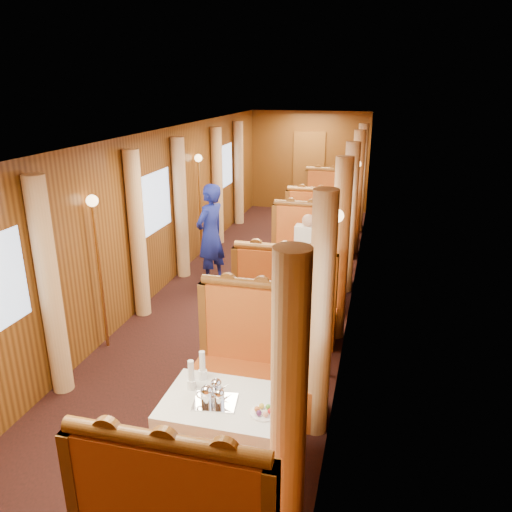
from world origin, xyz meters
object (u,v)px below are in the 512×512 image
(table_mid, at_px, (298,283))
(rose_vase_far, at_px, (325,196))
(banquette_far_fwd, at_px, (320,233))
(steward, at_px, (210,235))
(passenger, at_px, (307,243))
(banquette_near_aft, at_px, (258,369))
(teapot_right, at_px, (219,400))
(fruit_plate, at_px, (264,412))
(table_far, at_px, (326,222))
(table_near, at_px, (229,439))
(banquette_far_aft, at_px, (331,208))
(teapot_back, at_px, (216,390))
(tea_tray, at_px, (215,402))
(teapot_left, at_px, (207,398))
(banquette_mid_aft, at_px, (309,258))
(banquette_mid_fwd, at_px, (285,309))
(rose_vase_mid, at_px, (299,248))

(table_mid, distance_m, rose_vase_far, 3.55)
(banquette_far_fwd, relative_size, steward, 0.80)
(table_mid, relative_size, passenger, 1.38)
(banquette_near_aft, relative_size, banquette_far_fwd, 1.00)
(teapot_right, relative_size, passenger, 0.19)
(fruit_plate, bearing_deg, table_far, 92.57)
(table_near, xyz_separation_m, banquette_far_aft, (0.00, 8.01, 0.05))
(banquette_near_aft, xyz_separation_m, rose_vase_far, (-0.03, 5.99, 0.50))
(teapot_right, distance_m, teapot_back, 0.13)
(rose_vase_far, bearing_deg, banquette_far_aft, 88.04)
(banquette_near_aft, relative_size, teapot_back, 8.73)
(table_near, relative_size, rose_vase_far, 2.92)
(steward, relative_size, passenger, 2.19)
(tea_tray, xyz_separation_m, teapot_left, (-0.05, -0.04, 0.06))
(table_mid, relative_size, banquette_far_fwd, 0.78)
(banquette_far_aft, bearing_deg, banquette_mid_aft, -90.00)
(table_mid, xyz_separation_m, teapot_left, (-0.14, -3.60, 0.44))
(banquette_mid_fwd, xyz_separation_m, teapot_back, (-0.11, -2.46, 0.39))
(banquette_near_aft, relative_size, teapot_left, 8.07)
(rose_vase_mid, bearing_deg, steward, 158.89)
(teapot_left, xyz_separation_m, rose_vase_mid, (0.13, 3.58, 0.11))
(table_mid, distance_m, teapot_right, 3.61)
(banquette_mid_fwd, bearing_deg, banquette_far_aft, 90.00)
(banquette_mid_aft, relative_size, rose_vase_far, 3.72)
(banquette_near_aft, relative_size, banquette_mid_aft, 1.00)
(table_far, distance_m, banquette_far_fwd, 1.02)
(banquette_mid_aft, distance_m, fruit_plate, 4.64)
(banquette_far_aft, distance_m, tea_tray, 8.08)
(banquette_mid_fwd, xyz_separation_m, banquette_far_aft, (0.00, 5.53, 0.00))
(table_near, relative_size, tea_tray, 3.09)
(teapot_back, bearing_deg, banquette_far_aft, 66.16)
(passenger, bearing_deg, table_far, 90.00)
(teapot_right, relative_size, steward, 0.09)
(banquette_mid_aft, height_order, banquette_far_fwd, same)
(rose_vase_far, bearing_deg, table_near, -89.72)
(banquette_far_aft, relative_size, rose_vase_far, 3.72)
(banquette_mid_fwd, height_order, rose_vase_far, banquette_mid_fwd)
(rose_vase_mid, bearing_deg, teapot_back, -91.63)
(banquette_far_fwd, distance_m, rose_vase_far, 1.14)
(table_near, height_order, rose_vase_far, rose_vase_far)
(table_mid, relative_size, banquette_far_aft, 0.78)
(teapot_left, height_order, teapot_back, teapot_left)
(fruit_plate, bearing_deg, banquette_far_fwd, 93.00)
(banquette_far_fwd, height_order, teapot_back, banquette_far_fwd)
(rose_vase_far, bearing_deg, rose_vase_mid, -89.57)
(banquette_near_aft, height_order, steward, steward)
(teapot_back, bearing_deg, table_far, 66.05)
(teapot_left, xyz_separation_m, steward, (-1.41, 4.18, 0.02))
(rose_vase_mid, bearing_deg, banquette_mid_aft, 89.55)
(banquette_mid_aft, bearing_deg, banquette_mid_fwd, -90.00)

